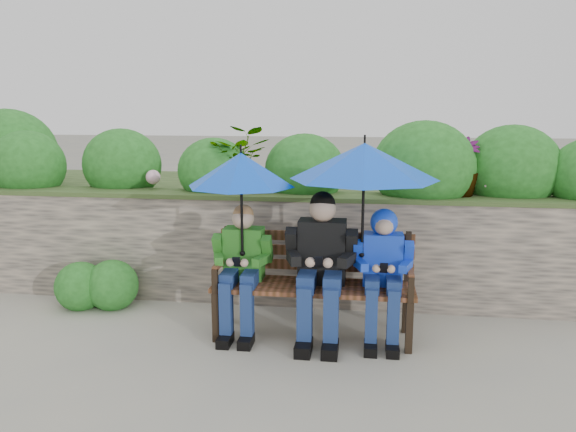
# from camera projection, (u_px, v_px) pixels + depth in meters

# --- Properties ---
(ground) EXTENTS (60.00, 60.00, 0.00)m
(ground) POSITION_uv_depth(u_px,v_px,m) (286.00, 331.00, 4.64)
(ground) COLOR gray
(ground) RESTS_ON ground
(garden_backdrop) EXTENTS (8.06, 2.88, 1.84)m
(garden_backdrop) POSITION_uv_depth(u_px,v_px,m) (309.00, 218.00, 6.06)
(garden_backdrop) COLOR #4F4A44
(garden_backdrop) RESTS_ON ground
(park_bench) EXTENTS (1.59, 0.47, 0.84)m
(park_bench) POSITION_uv_depth(u_px,v_px,m) (314.00, 277.00, 4.51)
(park_bench) COLOR black
(park_bench) RESTS_ON ground
(boy_left) EXTENTS (0.47, 0.55, 1.05)m
(boy_left) POSITION_uv_depth(u_px,v_px,m) (242.00, 263.00, 4.50)
(boy_left) COLOR #2A651C
(boy_left) RESTS_ON ground
(boy_middle) EXTENTS (0.56, 0.65, 1.17)m
(boy_middle) POSITION_uv_depth(u_px,v_px,m) (321.00, 261.00, 4.39)
(boy_middle) COLOR black
(boy_middle) RESTS_ON ground
(boy_right) EXTENTS (0.46, 0.56, 1.04)m
(boy_right) POSITION_uv_depth(u_px,v_px,m) (383.00, 264.00, 4.35)
(boy_right) COLOR #1641BA
(boy_right) RESTS_ON ground
(umbrella_left) EXTENTS (0.85, 0.85, 0.88)m
(umbrella_left) POSITION_uv_depth(u_px,v_px,m) (241.00, 170.00, 4.34)
(umbrella_left) COLOR blue
(umbrella_left) RESTS_ON ground
(umbrella_right) EXTENTS (1.13, 1.13, 0.95)m
(umbrella_right) POSITION_uv_depth(u_px,v_px,m) (364.00, 161.00, 4.22)
(umbrella_right) COLOR blue
(umbrella_right) RESTS_ON ground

